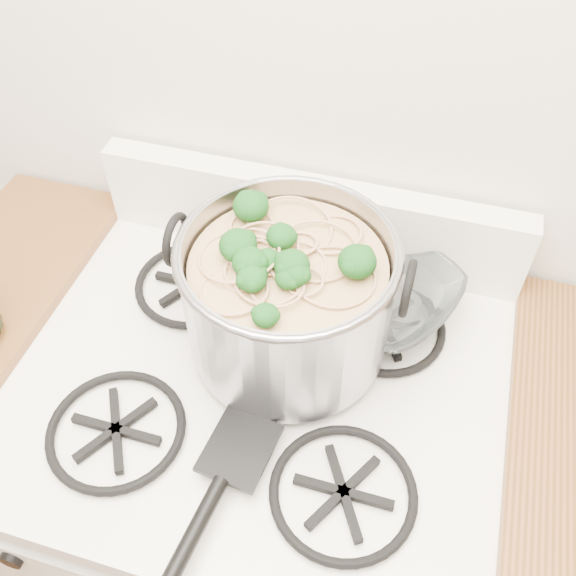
# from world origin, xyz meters

# --- Properties ---
(gas_range) EXTENTS (0.76, 0.66, 0.92)m
(gas_range) POSITION_xyz_m (0.00, 1.26, 0.44)
(gas_range) COLOR white
(gas_range) RESTS_ON ground
(counter_left) EXTENTS (0.25, 0.65, 0.92)m
(counter_left) POSITION_xyz_m (-0.51, 1.26, 0.46)
(counter_left) COLOR silver
(counter_left) RESTS_ON ground
(stock_pot) EXTENTS (0.35, 0.32, 0.22)m
(stock_pot) POSITION_xyz_m (0.03, 1.34, 1.03)
(stock_pot) COLOR #97969F
(stock_pot) RESTS_ON gas_range
(spatula) EXTENTS (0.32, 0.34, 0.02)m
(spatula) POSITION_xyz_m (0.02, 1.13, 0.94)
(spatula) COLOR black
(spatula) RESTS_ON gas_range
(glass_bowl) EXTENTS (0.13, 0.13, 0.02)m
(glass_bowl) POSITION_xyz_m (0.15, 1.45, 0.94)
(glass_bowl) COLOR white
(glass_bowl) RESTS_ON gas_range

